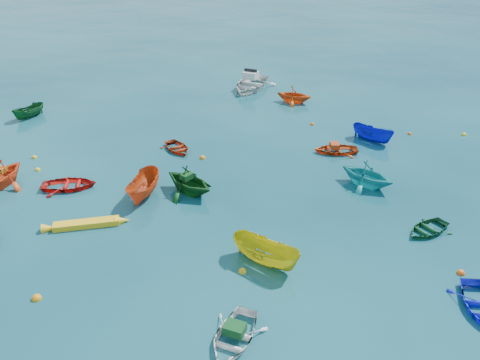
{
  "coord_description": "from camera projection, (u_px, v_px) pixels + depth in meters",
  "views": [
    {
      "loc": [
        -2.19,
        -17.4,
        12.82
      ],
      "look_at": [
        0.0,
        5.0,
        0.4
      ],
      "focal_mm": 35.0,
      "sensor_mm": 36.0,
      "label": 1
    }
  ],
  "objects": [
    {
      "name": "ground",
      "position": [
        251.0,
        240.0,
        21.54
      ],
      "size": [
        160.0,
        160.0,
        0.0
      ],
      "primitive_type": "plane",
      "color": "#093543",
      "rests_on": "ground"
    },
    {
      "name": "dinghy_white_near",
      "position": [
        234.0,
        340.0,
        16.36
      ],
      "size": [
        3.01,
        3.35,
        0.57
      ],
      "primitive_type": "imported",
      "rotation": [
        0.0,
        0.0,
        -0.47
      ],
      "color": "white",
      "rests_on": "ground"
    },
    {
      "name": "dinghy_orange_w",
      "position": [
        4.0,
        185.0,
        26.0
      ],
      "size": [
        3.61,
        3.85,
        1.62
      ],
      "primitive_type": "imported",
      "rotation": [
        0.0,
        0.0,
        -0.38
      ],
      "color": "#EB4216",
      "rests_on": "ground"
    },
    {
      "name": "sampan_yellow_mid",
      "position": [
        266.0,
        263.0,
        20.07
      ],
      "size": [
        3.27,
        3.07,
        1.26
      ],
      "primitive_type": "imported",
      "rotation": [
        0.0,
        0.0,
        0.85
      ],
      "color": "gold",
      "rests_on": "ground"
    },
    {
      "name": "dinghy_green_e",
      "position": [
        427.0,
        231.0,
        22.12
      ],
      "size": [
        2.91,
        2.62,
        0.49
      ],
      "primitive_type": "imported",
      "rotation": [
        0.0,
        0.0,
        -1.08
      ],
      "color": "#124F29",
      "rests_on": "ground"
    },
    {
      "name": "dinghy_cyan_se",
      "position": [
        366.0,
        185.0,
        26.01
      ],
      "size": [
        3.94,
        3.95,
        1.58
      ],
      "primitive_type": "imported",
      "rotation": [
        0.0,
        0.0,
        0.77
      ],
      "color": "teal",
      "rests_on": "ground"
    },
    {
      "name": "dinghy_red_nw",
      "position": [
        70.0,
        188.0,
        25.75
      ],
      "size": [
        2.95,
        2.12,
        0.61
      ],
      "primitive_type": "imported",
      "rotation": [
        0.0,
        0.0,
        1.58
      ],
      "color": "red",
      "rests_on": "ground"
    },
    {
      "name": "sampan_orange_n",
      "position": [
        145.0,
        196.0,
        24.97
      ],
      "size": [
        2.07,
        3.53,
        1.29
      ],
      "primitive_type": "imported",
      "rotation": [
        0.0,
        0.0,
        -0.26
      ],
      "color": "#CA4113",
      "rests_on": "ground"
    },
    {
      "name": "dinghy_green_n",
      "position": [
        189.0,
        192.0,
        25.32
      ],
      "size": [
        4.07,
        4.07,
        1.63
      ],
      "primitive_type": "imported",
      "rotation": [
        0.0,
        0.0,
        0.78
      ],
      "color": "#114917",
      "rests_on": "ground"
    },
    {
      "name": "dinghy_red_ne",
      "position": [
        335.0,
        152.0,
        29.76
      ],
      "size": [
        2.9,
        2.18,
        0.57
      ],
      "primitive_type": "imported",
      "rotation": [
        0.0,
        0.0,
        -1.65
      ],
      "color": "#C83D10",
      "rests_on": "ground"
    },
    {
      "name": "sampan_blue_far",
      "position": [
        372.0,
        141.0,
        31.33
      ],
      "size": [
        2.79,
        2.91,
        1.13
      ],
      "primitive_type": "imported",
      "rotation": [
        0.0,
        0.0,
        0.74
      ],
      "color": "#0E14B3",
      "rests_on": "ground"
    },
    {
      "name": "dinghy_red_far",
      "position": [
        177.0,
        150.0,
        30.02
      ],
      "size": [
        2.72,
        3.03,
        0.52
      ],
      "primitive_type": "imported",
      "rotation": [
        0.0,
        0.0,
        0.47
      ],
      "color": "#A1290D",
      "rests_on": "ground"
    },
    {
      "name": "dinghy_orange_far",
      "position": [
        294.0,
        102.0,
        37.99
      ],
      "size": [
        3.6,
        3.43,
        1.48
      ],
      "primitive_type": "imported",
      "rotation": [
        0.0,
        0.0,
        1.1
      ],
      "color": "#DD5214",
      "rests_on": "ground"
    },
    {
      "name": "sampan_green_far",
      "position": [
        30.0,
        117.0,
        35.07
      ],
      "size": [
        2.38,
        2.72,
        1.02
      ],
      "primitive_type": "imported",
      "rotation": [
        0.0,
        0.0,
        -0.64
      ],
      "color": "#124D1F",
      "rests_on": "ground"
    },
    {
      "name": "kayak_yellow",
      "position": [
        87.0,
        226.0,
        22.5
      ],
      "size": [
        3.81,
        0.94,
        0.38
      ],
      "primitive_type": null,
      "rotation": [
        0.0,
        0.0,
        1.67
      ],
      "color": "yellow",
      "rests_on": "ground"
    },
    {
      "name": "motorboat_white",
      "position": [
        251.0,
        89.0,
        41.14
      ],
      "size": [
        5.65,
        6.22,
        1.66
      ],
      "primitive_type": "imported",
      "rotation": [
        0.0,
        0.0,
        -0.51
      ],
      "color": "silver",
      "rests_on": "ground"
    },
    {
      "name": "tarp_green_a",
      "position": [
        235.0,
        329.0,
        16.21
      ],
      "size": [
        0.9,
        0.82,
        0.35
      ],
      "primitive_type": "cube",
      "rotation": [
        0.0,
        0.0,
        -0.47
      ],
      "color": "#124A1E",
      "rests_on": "dinghy_white_near"
    },
    {
      "name": "tarp_orange_a",
      "position": [
        0.0,
        170.0,
        25.58
      ],
      "size": [
        0.71,
        0.63,
        0.29
      ],
      "primitive_type": "cube",
      "rotation": [
        0.0,
        0.0,
        -0.38
      ],
      "color": "#BD5B13",
      "rests_on": "dinghy_orange_w"
    },
    {
      "name": "tarp_green_b",
      "position": [
        187.0,
        176.0,
        24.91
      ],
      "size": [
        0.8,
        0.8,
        0.31
      ],
      "primitive_type": "cube",
      "rotation": [
        0.0,
        0.0,
        0.78
      ],
      "color": "#114419",
      "rests_on": "dinghy_green_n"
    },
    {
      "name": "tarp_orange_b",
      "position": [
        335.0,
        146.0,
        29.54
      ],
      "size": [
        0.58,
        0.73,
        0.34
      ],
      "primitive_type": "cube",
      "rotation": [
        0.0,
        0.0,
        -1.65
      ],
      "color": "#B73712",
      "rests_on": "dinghy_red_ne"
    },
    {
      "name": "buoy_or_a",
      "position": [
        37.0,
        299.0,
        18.16
      ],
      "size": [
        0.39,
        0.39,
        0.39
      ],
      "primitive_type": "sphere",
      "color": "orange",
      "rests_on": "ground"
    },
    {
      "name": "buoy_ye_a",
      "position": [
        242.0,
        272.0,
        19.55
      ],
      "size": [
        0.34,
        0.34,
        0.34
      ],
      "primitive_type": "sphere",
      "color": "gold",
      "rests_on": "ground"
    },
    {
      "name": "buoy_or_b",
      "position": [
        461.0,
        273.0,
        19.47
      ],
      "size": [
        0.34,
        0.34,
        0.34
      ],
      "primitive_type": "sphere",
      "color": "#FF580D",
      "rests_on": "ground"
    },
    {
      "name": "buoy_ye_b",
      "position": [
        34.0,
        158.0,
        29.02
      ],
      "size": [
        0.34,
        0.34,
        0.34
      ],
      "primitive_type": "sphere",
      "color": "gold",
      "rests_on": "ground"
    },
    {
      "name": "buoy_or_c",
      "position": [
        203.0,
        158.0,
        28.97
      ],
      "size": [
        0.38,
        0.38,
        0.38
      ],
      "primitive_type": "sphere",
      "color": "orange",
      "rests_on": "ground"
    },
    {
      "name": "buoy_ye_c",
      "position": [
        353.0,
        172.0,
        27.4
      ],
      "size": [
        0.37,
        0.37,
        0.37
      ],
      "primitive_type": "sphere",
      "color": "gold",
      "rests_on": "ground"
    },
    {
      "name": "buoy_or_d",
      "position": [
        409.0,
        134.0,
        32.27
      ],
      "size": [
        0.29,
        0.29,
        0.29
      ],
      "primitive_type": "sphere",
      "color": "#D75B0B",
      "rests_on": "ground"
    },
    {
      "name": "buoy_ye_d",
      "position": [
        38.0,
        170.0,
        27.58
      ],
      "size": [
        0.32,
        0.32,
        0.32
      ],
      "primitive_type": "sphere",
      "color": "yellow",
      "rests_on": "ground"
    },
    {
      "name": "buoy_or_e",
      "position": [
        312.0,
        125.0,
        33.79
      ],
      "size": [
        0.32,
        0.32,
        0.32
      ],
      "primitive_type": "sphere",
      "color": "orange",
      "rests_on": "ground"
    },
    {
      "name": "buoy_ye_e",
      "position": [
        464.0,
        135.0,
        32.15
      ],
      "size": [
        0.35,
        0.35,
        0.35
      ],
      "primitive_type": "sphere",
      "color": "yellow",
      "rests_on": "ground"
    }
  ]
}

